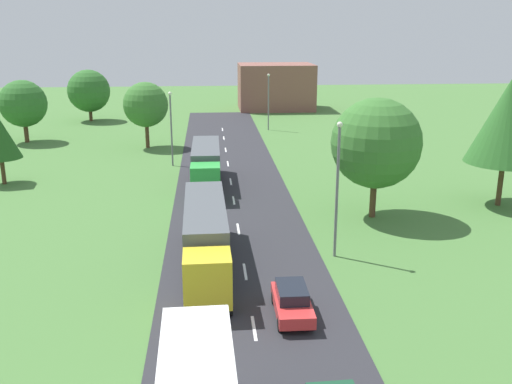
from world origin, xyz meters
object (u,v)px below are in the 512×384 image
Objects in this scene: truck_third at (206,164)px; tree_oak at (508,121)px; truck_second at (206,234)px; tree_pine at (376,143)px; tree_lime at (23,104)px; lamppost_fourth at (268,99)px; distant_building at (276,87)px; tree_elm at (89,91)px; lamppost_third at (171,125)px; lamppost_second at (337,184)px; tree_ash at (146,105)px; car_third at (292,301)px.

truck_third is 1.15× the size of tree_oak.
tree_pine is at bearing 34.11° from truck_second.
tree_oak is 55.83m from tree_lime.
distant_building is (3.50, 21.09, -0.49)m from lamppost_fourth.
distant_building is (12.28, 68.69, 1.76)m from truck_second.
lamppost_third is at bearing -65.23° from tree_elm.
distant_building is (4.09, 67.60, -0.92)m from lamppost_second.
tree_pine is 1.18× the size of tree_lime.
truck_third is at bearing -68.70° from tree_ash.
tree_elm is at bearing 131.52° from tree_oak.
tree_pine is 48.23m from tree_lime.
tree_lime is (-31.45, -6.24, 0.48)m from lamppost_fourth.
lamppost_fourth is 19.27m from tree_ash.
tree_elm reaches higher than lamppost_third.
truck_third is 9.42m from lamppost_third.
lamppost_fourth is 39.16m from tree_pine.
tree_lime is 0.61× the size of distant_building.
truck_second is 37.46m from tree_ash.
lamppost_fourth is 1.00× the size of tree_ash.
car_third is 0.53× the size of lamppost_fourth.
lamppost_second reaches higher than tree_lime.
lamppost_second is at bearing -93.46° from distant_building.
lamppost_fourth is at bearing -21.17° from tree_elm.
tree_ash reaches higher than distant_building.
tree_ash is 16.30m from tree_lime.
lamppost_third is (-7.86, 33.50, 3.49)m from car_third.
tree_lime is at bearing 119.40° from car_third.
truck_third is at bearing -103.74° from distant_building.
lamppost_second reaches higher than lamppost_third.
truck_second is 1.69× the size of tree_lime.
car_third is 44.89m from tree_ash.
lamppost_third is (-3.52, 26.96, 2.19)m from truck_second.
tree_oak reaches higher than truck_second.
lamppost_second is 18.61m from tree_oak.
lamppost_third is at bearing 114.37° from lamppost_second.
lamppost_fourth is 21.38m from distant_building.
tree_oak is (23.95, -7.80, 4.91)m from truck_third.
lamppost_third is (-11.72, 25.88, -0.48)m from lamppost_second.
truck_second is 1.52× the size of lamppost_second.
truck_third is at bearing 99.77° from car_third.
truck_second is at bearing 123.53° from car_third.
tree_lime is at bearing 146.70° from tree_oak.
tree_ash is at bearing 113.21° from lamppost_second.
tree_pine is (4.01, -38.93, 1.38)m from lamppost_fourth.
tree_ash is at bearing -16.75° from tree_lime.
tree_oak is 63.05m from tree_elm.
truck_second is at bearing -145.89° from tree_pine.
lamppost_third is at bearing -120.82° from lamppost_fourth.
tree_oak reaches higher than lamppost_second.
truck_second is 47.24m from tree_lime.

